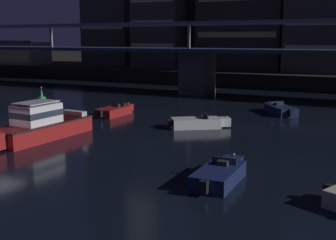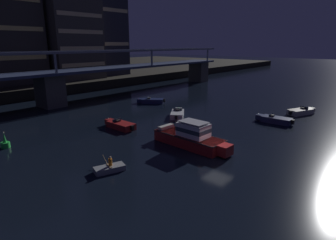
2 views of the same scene
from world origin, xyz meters
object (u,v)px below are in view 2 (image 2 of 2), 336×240
(speedboat_near_center, at_px, (120,125))
(speedboat_mid_center, at_px, (177,114))
(cabin_cruiser_near_left, at_px, (191,137))
(speedboat_near_right, at_px, (301,112))
(river_bridge, at_px, (49,81))
(speedboat_mid_right, at_px, (151,101))
(dinghy_with_paddler, at_px, (110,168))
(tower_east_tall, at_px, (70,40))
(speedboat_mid_left, at_px, (275,120))
(channel_buoy, at_px, (5,143))

(speedboat_near_center, xyz_separation_m, speedboat_mid_center, (9.49, -1.92, 0.00))
(cabin_cruiser_near_left, bearing_deg, speedboat_near_right, -11.66)
(river_bridge, xyz_separation_m, speedboat_mid_right, (13.49, -11.19, -4.11))
(speedboat_near_right, xyz_separation_m, speedboat_mid_right, (-9.34, 23.47, 0.00))
(dinghy_with_paddler, bearing_deg, tower_east_tall, 62.31)
(tower_east_tall, height_order, dinghy_with_paddler, tower_east_tall)
(river_bridge, bearing_deg, speedboat_near_center, -91.48)
(speedboat_mid_left, distance_m, speedboat_mid_center, 13.89)
(river_bridge, xyz_separation_m, speedboat_near_right, (22.84, -34.66, -4.11))
(speedboat_near_right, height_order, speedboat_mid_right, same)
(speedboat_near_right, height_order, channel_buoy, channel_buoy)
(cabin_cruiser_near_left, relative_size, channel_buoy, 5.24)
(river_bridge, height_order, speedboat_near_right, river_bridge)
(speedboat_mid_right, distance_m, channel_buoy, 26.86)
(speedboat_near_right, bearing_deg, cabin_cruiser_near_left, 168.34)
(speedboat_near_right, relative_size, speedboat_mid_right, 1.08)
(cabin_cruiser_near_left, bearing_deg, river_bridge, 90.46)
(channel_buoy, distance_m, dinghy_with_paddler, 13.41)
(tower_east_tall, bearing_deg, channel_buoy, -130.18)
(speedboat_near_right, distance_m, dinghy_with_paddler, 32.77)
(speedboat_mid_right, height_order, dinghy_with_paddler, dinghy_with_paddler)
(channel_buoy, bearing_deg, river_bridge, 49.89)
(river_bridge, relative_size, speedboat_mid_left, 18.27)
(river_bridge, distance_m, channel_buoy, 20.62)
(speedboat_near_center, xyz_separation_m, channel_buoy, (-12.54, 3.63, 0.06))
(tower_east_tall, distance_m, cabin_cruiser_near_left, 50.52)
(speedboat_near_right, bearing_deg, speedboat_mid_left, 170.14)
(tower_east_tall, distance_m, channel_buoy, 44.27)
(speedboat_near_center, bearing_deg, river_bridge, 88.52)
(speedboat_near_right, xyz_separation_m, dinghy_with_paddler, (-32.16, 6.31, -0.14))
(speedboat_mid_center, bearing_deg, speedboat_near_right, -44.58)
(tower_east_tall, height_order, cabin_cruiser_near_left, tower_east_tall)
(speedboat_near_right, relative_size, dinghy_with_paddler, 1.79)
(speedboat_near_center, distance_m, channel_buoy, 13.05)
(river_bridge, bearing_deg, cabin_cruiser_near_left, -89.54)
(speedboat_mid_left, distance_m, dinghy_with_paddler, 25.20)
(cabin_cruiser_near_left, bearing_deg, speedboat_mid_left, -12.54)
(tower_east_tall, height_order, speedboat_near_center, tower_east_tall)
(river_bridge, relative_size, dinghy_with_paddler, 33.77)
(speedboat_near_center, bearing_deg, speedboat_mid_right, 29.50)
(cabin_cruiser_near_left, height_order, speedboat_mid_left, cabin_cruiser_near_left)
(tower_east_tall, xyz_separation_m, speedboat_near_right, (8.21, -51.94, -11.15))
(cabin_cruiser_near_left, height_order, speedboat_near_center, cabin_cruiser_near_left)
(speedboat_near_center, height_order, speedboat_mid_right, same)
(tower_east_tall, bearing_deg, speedboat_mid_left, -89.15)
(tower_east_tall, distance_m, speedboat_near_center, 40.94)
(speedboat_mid_left, xyz_separation_m, speedboat_mid_right, (-1.88, 22.18, 0.00))
(speedboat_near_center, bearing_deg, dinghy_with_paddler, -133.67)
(speedboat_mid_right, xyz_separation_m, channel_buoy, (-26.52, -4.28, 0.06))
(speedboat_mid_left, bearing_deg, speedboat_near_center, 138.05)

